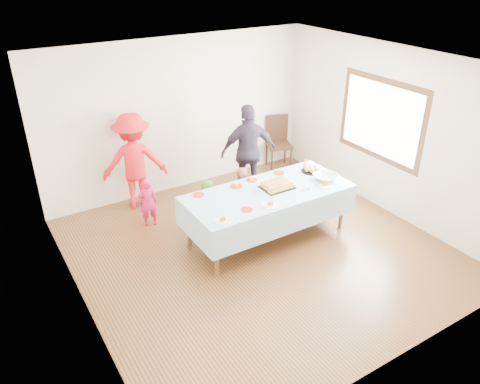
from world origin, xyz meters
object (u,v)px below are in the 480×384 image
object	(u,v)px
party_table	(268,194)
dining_chair	(278,139)
adult_left	(134,161)
birthday_cake	(277,185)

from	to	relation	value
party_table	dining_chair	xyz separation A→B (m)	(1.67, 2.05, -0.14)
dining_chair	adult_left	bearing A→B (deg)	-158.95
dining_chair	adult_left	xyz separation A→B (m)	(-3.00, -0.08, 0.24)
adult_left	birthday_cake	bearing A→B (deg)	144.62
dining_chair	adult_left	world-z (taller)	adult_left
party_table	dining_chair	world-z (taller)	dining_chair
party_table	dining_chair	size ratio (longest dim) A/B	2.39
party_table	birthday_cake	size ratio (longest dim) A/B	5.39
party_table	adult_left	bearing A→B (deg)	124.04
birthday_cake	dining_chair	size ratio (longest dim) A/B	0.44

